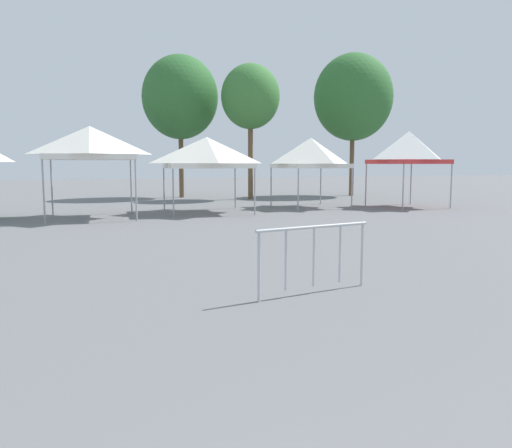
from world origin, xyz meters
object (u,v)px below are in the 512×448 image
Objects in this scene: tree_behind_tents_right at (250,97)px; canopy_tent_far_right at (207,153)px; tree_behind_tents_center at (353,97)px; crowd_barrier_by_lift at (314,246)px; canopy_tent_right_of_center at (409,148)px; tree_behind_tents_left at (180,97)px; canopy_tent_far_left at (311,153)px; canopy_tent_behind_right at (90,143)px.

canopy_tent_far_right is at bearing -122.32° from tree_behind_tents_right.
tree_behind_tents_center is 4.24× the size of crowd_barrier_by_lift.
tree_behind_tents_right is at bearing 122.58° from canopy_tent_right_of_center.
tree_behind_tents_left is 4.02× the size of crowd_barrier_by_lift.
canopy_tent_far_left reaches higher than canopy_tent_far_right.
canopy_tent_far_left reaches higher than crowd_barrier_by_lift.
tree_behind_tents_left reaches higher than crowd_barrier_by_lift.
canopy_tent_far_left is at bearing 8.30° from canopy_tent_far_right.
tree_behind_tents_right reaches higher than canopy_tent_behind_right.
canopy_tent_right_of_center is at bearing -18.86° from canopy_tent_far_left.
canopy_tent_far_left is 0.91× the size of canopy_tent_right_of_center.
canopy_tent_far_left is at bearing 161.14° from canopy_tent_right_of_center.
canopy_tent_behind_right is 4.65m from canopy_tent_far_right.
tree_behind_tents_center reaches higher than crowd_barrier_by_lift.
canopy_tent_behind_right is 1.63× the size of crowd_barrier_by_lift.
canopy_tent_far_right is 10.37m from tree_behind_tents_left.
canopy_tent_far_left is 0.38× the size of tree_behind_tents_left.
canopy_tent_behind_right is 12.24m from tree_behind_tents_right.
canopy_tent_far_right reaches higher than crowd_barrier_by_lift.
canopy_tent_behind_right is at bearing -139.71° from tree_behind_tents_right.
canopy_tent_right_of_center reaches higher than canopy_tent_behind_right.
canopy_tent_right_of_center is (14.01, -0.09, -0.02)m from canopy_tent_behind_right.
tree_behind_tents_left is 4.35m from tree_behind_tents_right.
crowd_barrier_by_lift is at bearing -116.25° from canopy_tent_far_left.
canopy_tent_behind_right is at bearing -118.52° from tree_behind_tents_left.
tree_behind_tents_left is (5.64, 10.37, 3.11)m from canopy_tent_behind_right.
canopy_tent_far_left is at bearing 8.07° from canopy_tent_behind_right.
canopy_tent_far_left is (9.73, 1.38, -0.27)m from canopy_tent_behind_right.
canopy_tent_right_of_center is 0.42× the size of tree_behind_tents_left.
canopy_tent_far_left is at bearing 63.75° from crowd_barrier_by_lift.
canopy_tent_right_of_center is at bearing -51.30° from tree_behind_tents_left.
tree_behind_tents_left reaches higher than tree_behind_tents_right.
canopy_tent_behind_right is 14.02m from canopy_tent_right_of_center.
tree_behind_tents_center reaches higher than canopy_tent_behind_right.
canopy_tent_right_of_center is at bearing -4.35° from canopy_tent_far_right.
canopy_tent_right_of_center is 13.76m from tree_behind_tents_left.
tree_behind_tents_left is (1.04, 9.74, 3.41)m from canopy_tent_far_right.
canopy_tent_right_of_center is 0.40× the size of tree_behind_tents_center.
tree_behind_tents_right is at bearing 40.29° from canopy_tent_behind_right.
canopy_tent_far_right is at bearing 175.65° from canopy_tent_right_of_center.
canopy_tent_right_of_center reaches higher than crowd_barrier_by_lift.
canopy_tent_far_left is 1.54× the size of crowd_barrier_by_lift.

